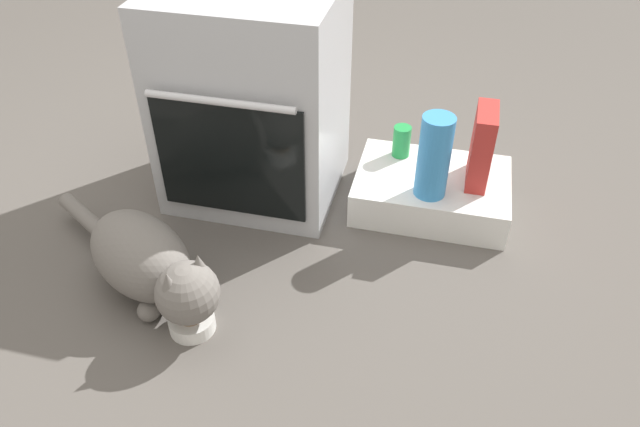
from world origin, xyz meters
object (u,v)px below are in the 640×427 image
(food_bowl, at_px, (192,321))
(soda_can, at_px, (402,141))
(pantry_cabinet, at_px, (431,191))
(cereal_box, at_px, (482,147))
(water_bottle, at_px, (434,157))
(oven, at_px, (253,98))
(cat, at_px, (148,262))

(food_bowl, bearing_deg, soda_can, 60.50)
(pantry_cabinet, bearing_deg, food_bowl, -129.48)
(food_bowl, bearing_deg, cereal_box, 44.88)
(food_bowl, height_order, water_bottle, water_bottle)
(oven, distance_m, soda_can, 0.57)
(water_bottle, bearing_deg, food_bowl, -133.47)
(oven, relative_size, cat, 1.02)
(cereal_box, bearing_deg, pantry_cabinet, -176.06)
(food_bowl, distance_m, cereal_box, 1.12)
(oven, bearing_deg, soda_can, 14.93)
(cat, relative_size, cereal_box, 2.69)
(soda_can, bearing_deg, oven, -165.07)
(oven, bearing_deg, water_bottle, -6.62)
(soda_can, bearing_deg, cat, -130.61)
(oven, bearing_deg, cereal_box, 2.85)
(water_bottle, bearing_deg, cereal_box, 37.06)
(cat, bearing_deg, oven, 108.67)
(cereal_box, height_order, soda_can, cereal_box)
(pantry_cabinet, height_order, water_bottle, water_bottle)
(food_bowl, xyz_separation_m, water_bottle, (0.62, 0.66, 0.26))
(cat, distance_m, water_bottle, 0.98)
(pantry_cabinet, relative_size, soda_can, 4.59)
(oven, relative_size, cereal_box, 2.75)
(cereal_box, bearing_deg, oven, -177.15)
(water_bottle, bearing_deg, cat, -144.88)
(cereal_box, bearing_deg, cat, -144.56)
(cereal_box, relative_size, water_bottle, 0.93)
(cat, height_order, soda_can, cat)
(food_bowl, height_order, cat, cat)
(cat, height_order, water_bottle, water_bottle)
(pantry_cabinet, distance_m, cereal_box, 0.26)
(soda_can, bearing_deg, water_bottle, -58.91)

